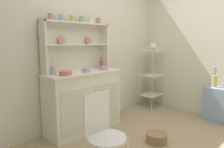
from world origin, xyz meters
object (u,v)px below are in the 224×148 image
object	(u,v)px
wire_chair	(103,129)
flower_vase	(215,80)
bakers_rack	(152,73)
side_shelf_blue	(220,105)
hutch_shelf_unit	(76,43)
hutch_cabinet	(84,100)
bowl_mixing_large	(65,73)
jam_bottle	(101,64)
utensil_jar	(53,70)
porcelain_teapot	(153,46)
floor_basket	(157,138)
cup_rose_0	(51,17)

from	to	relation	value
wire_chair	flower_vase	xyz separation A→B (m)	(2.35, -0.17, 0.17)
bakers_rack	side_shelf_blue	bearing A→B (deg)	-83.64
hutch_shelf_unit	hutch_cabinet	bearing A→B (deg)	-90.00
bowl_mixing_large	jam_bottle	world-z (taller)	jam_bottle
bakers_rack	flower_vase	distance (m)	1.15
side_shelf_blue	utensil_jar	xyz separation A→B (m)	(-2.21, 1.43, 0.66)
bakers_rack	porcelain_teapot	distance (m)	0.53
jam_bottle	floor_basket	bearing A→B (deg)	-90.30
flower_vase	hutch_shelf_unit	bearing A→B (deg)	141.87
wire_chair	utensil_jar	size ratio (longest dim) A/B	3.57
hutch_cabinet	utensil_jar	size ratio (longest dim) A/B	4.95
side_shelf_blue	wire_chair	xyz separation A→B (m)	(-2.35, 0.29, 0.23)
cup_rose_0	porcelain_teapot	size ratio (longest dim) A/B	0.38
hutch_shelf_unit	side_shelf_blue	distance (m)	2.54
side_shelf_blue	jam_bottle	distance (m)	2.07
hutch_shelf_unit	bowl_mixing_large	world-z (taller)	hutch_shelf_unit
hutch_cabinet	flower_vase	world-z (taller)	flower_vase
bakers_rack	bowl_mixing_large	bearing A→B (deg)	179.55
side_shelf_blue	floor_basket	xyz separation A→B (m)	(-1.35, 0.34, -0.23)
porcelain_teapot	floor_basket	bearing A→B (deg)	-142.64
bakers_rack	utensil_jar	bearing A→B (deg)	175.40
cup_rose_0	jam_bottle	xyz separation A→B (m)	(0.85, -0.04, -0.68)
floor_basket	utensil_jar	size ratio (longest dim) A/B	1.17
cup_rose_0	jam_bottle	distance (m)	1.09
bowl_mixing_large	porcelain_teapot	xyz separation A→B (m)	(1.98, -0.02, 0.31)
hutch_cabinet	floor_basket	distance (m)	1.16
wire_chair	jam_bottle	size ratio (longest dim) A/B	4.50
hutch_shelf_unit	porcelain_teapot	distance (m)	1.65
porcelain_teapot	hutch_shelf_unit	bearing A→B (deg)	171.16
jam_bottle	flower_vase	bearing A→B (deg)	-44.46
cup_rose_0	bowl_mixing_large	world-z (taller)	cup_rose_0
cup_rose_0	utensil_jar	xyz separation A→B (m)	(-0.02, -0.04, -0.70)
cup_rose_0	jam_bottle	size ratio (longest dim) A/B	0.46
cup_rose_0	porcelain_teapot	bearing A→B (deg)	-5.89
hutch_shelf_unit	side_shelf_blue	xyz separation A→B (m)	(1.78, -1.51, -1.01)
hutch_cabinet	flower_vase	bearing A→B (deg)	-34.68
hutch_cabinet	cup_rose_0	distance (m)	1.26
hutch_shelf_unit	cup_rose_0	distance (m)	0.54
wire_chair	flower_vase	size ratio (longest dim) A/B	2.47
hutch_shelf_unit	floor_basket	world-z (taller)	hutch_shelf_unit
flower_vase	bowl_mixing_large	bearing A→B (deg)	151.40
hutch_cabinet	porcelain_teapot	world-z (taller)	porcelain_teapot
floor_basket	flower_vase	world-z (taller)	flower_vase
cup_rose_0	flower_vase	xyz separation A→B (m)	(2.19, -1.35, -0.95)
hutch_cabinet	flower_vase	xyz separation A→B (m)	(1.78, -1.23, 0.23)
floor_basket	porcelain_teapot	size ratio (longest dim) A/B	1.21
side_shelf_blue	bowl_mixing_large	world-z (taller)	bowl_mixing_large
hutch_shelf_unit	wire_chair	distance (m)	1.56
bakers_rack	cup_rose_0	size ratio (longest dim) A/B	13.32
side_shelf_blue	bowl_mixing_large	distance (m)	2.55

